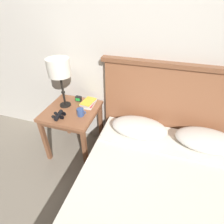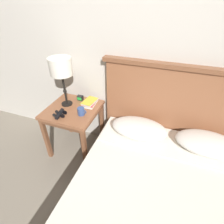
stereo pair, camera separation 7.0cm
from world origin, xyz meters
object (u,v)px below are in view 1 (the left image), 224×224
(coffee_mug, at_px, (81,112))
(alarm_clock, at_px, (78,99))
(table_lamp, at_px, (59,69))
(binoculars_pair, at_px, (59,115))
(book_on_nightstand, at_px, (88,104))
(book_stacked_on_top, at_px, (88,102))
(bed, at_px, (163,207))
(nightstand, at_px, (72,115))

(coffee_mug, distance_m, alarm_clock, 0.31)
(table_lamp, bearing_deg, binoculars_pair, -77.52)
(binoculars_pair, distance_m, alarm_clock, 0.37)
(book_on_nightstand, relative_size, binoculars_pair, 1.30)
(book_stacked_on_top, distance_m, coffee_mug, 0.22)
(bed, relative_size, alarm_clock, 28.98)
(nightstand, height_order, table_lamp, table_lamp)
(binoculars_pair, bearing_deg, alarm_clock, 81.38)
(nightstand, bearing_deg, alarm_clock, 89.90)
(bed, relative_size, table_lamp, 3.62)
(bed, xyz_separation_m, alarm_clock, (-1.13, 0.82, 0.39))
(table_lamp, distance_m, book_stacked_on_top, 0.49)
(book_stacked_on_top, bearing_deg, book_on_nightstand, 112.89)
(book_on_nightstand, bearing_deg, book_stacked_on_top, -67.11)
(alarm_clock, bearing_deg, book_stacked_on_top, -20.30)
(alarm_clock, bearing_deg, coffee_mug, -59.85)
(bed, height_order, coffee_mug, bed)
(table_lamp, xyz_separation_m, coffee_mug, (0.26, -0.13, -0.41))
(book_stacked_on_top, height_order, alarm_clock, alarm_clock)
(table_lamp, bearing_deg, bed, -28.90)
(table_lamp, height_order, alarm_clock, table_lamp)
(binoculars_pair, bearing_deg, book_on_nightstand, 56.92)
(coffee_mug, bearing_deg, book_stacked_on_top, 91.01)
(nightstand, bearing_deg, table_lamp, 150.71)
(binoculars_pair, height_order, alarm_clock, alarm_clock)
(bed, distance_m, book_stacked_on_top, 1.30)
(table_lamp, height_order, coffee_mug, table_lamp)
(table_lamp, relative_size, coffee_mug, 5.44)
(table_lamp, distance_m, alarm_clock, 0.46)
(nightstand, relative_size, coffee_mug, 6.15)
(bed, relative_size, binoculars_pair, 12.36)
(binoculars_pair, bearing_deg, table_lamp, 102.48)
(bed, height_order, book_stacked_on_top, bed)
(nightstand, relative_size, book_on_nightstand, 2.97)
(nightstand, xyz_separation_m, bed, (1.13, -0.62, -0.28))
(table_lamp, relative_size, alarm_clock, 8.00)
(bed, xyz_separation_m, table_lamp, (-1.23, 0.68, 0.81))
(bed, bearing_deg, book_stacked_on_top, 141.89)
(book_on_nightstand, height_order, binoculars_pair, binoculars_pair)
(book_on_nightstand, relative_size, book_stacked_on_top, 0.99)
(nightstand, xyz_separation_m, binoculars_pair, (-0.06, -0.17, 0.11))
(binoculars_pair, distance_m, coffee_mug, 0.23)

